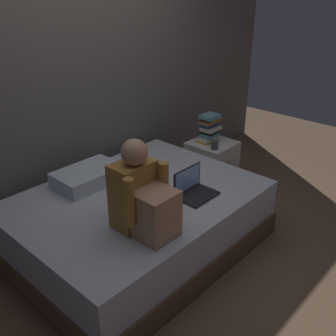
{
  "coord_description": "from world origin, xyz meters",
  "views": [
    {
      "loc": [
        -2.08,
        -1.77,
        2.12
      ],
      "look_at": [
        -0.05,
        0.1,
        0.78
      ],
      "focal_mm": 42.09,
      "sensor_mm": 36.0,
      "label": 1
    }
  ],
  "objects_px": {
    "person_sitting": "(142,197)",
    "laptop": "(193,189)",
    "nightstand": "(211,165)",
    "mug": "(215,145)",
    "bed": "(138,222)",
    "book_stack": "(210,128)",
    "pillow": "(88,176)"
  },
  "relations": [
    {
      "from": "bed",
      "to": "mug",
      "type": "xyz_separation_m",
      "value": [
        1.17,
        0.09,
        0.32
      ]
    },
    {
      "from": "laptop",
      "to": "person_sitting",
      "type": "bearing_deg",
      "value": -176.14
    },
    {
      "from": "pillow",
      "to": "person_sitting",
      "type": "bearing_deg",
      "value": -100.89
    },
    {
      "from": "book_stack",
      "to": "mug",
      "type": "distance_m",
      "value": 0.23
    },
    {
      "from": "bed",
      "to": "nightstand",
      "type": "relative_size",
      "value": 3.73
    },
    {
      "from": "pillow",
      "to": "book_stack",
      "type": "relative_size",
      "value": 1.85
    },
    {
      "from": "person_sitting",
      "to": "nightstand",
      "type": "bearing_deg",
      "value": 20.23
    },
    {
      "from": "nightstand",
      "to": "mug",
      "type": "relative_size",
      "value": 5.95
    },
    {
      "from": "pillow",
      "to": "book_stack",
      "type": "xyz_separation_m",
      "value": [
        1.44,
        -0.2,
        0.1
      ]
    },
    {
      "from": "bed",
      "to": "person_sitting",
      "type": "height_order",
      "value": "person_sitting"
    },
    {
      "from": "nightstand",
      "to": "bed",
      "type": "bearing_deg",
      "value": -170.79
    },
    {
      "from": "bed",
      "to": "book_stack",
      "type": "bearing_deg",
      "value": 11.08
    },
    {
      "from": "laptop",
      "to": "pillow",
      "type": "relative_size",
      "value": 0.57
    },
    {
      "from": "person_sitting",
      "to": "pillow",
      "type": "xyz_separation_m",
      "value": [
        0.16,
        0.83,
        -0.19
      ]
    },
    {
      "from": "nightstand",
      "to": "person_sitting",
      "type": "bearing_deg",
      "value": -159.77
    },
    {
      "from": "mug",
      "to": "person_sitting",
      "type": "bearing_deg",
      "value": -162.27
    },
    {
      "from": "person_sitting",
      "to": "laptop",
      "type": "bearing_deg",
      "value": 3.86
    },
    {
      "from": "person_sitting",
      "to": "mug",
      "type": "relative_size",
      "value": 7.28
    },
    {
      "from": "nightstand",
      "to": "pillow",
      "type": "distance_m",
      "value": 1.5
    },
    {
      "from": "bed",
      "to": "mug",
      "type": "distance_m",
      "value": 1.22
    },
    {
      "from": "nightstand",
      "to": "pillow",
      "type": "xyz_separation_m",
      "value": [
        -1.44,
        0.24,
        0.32
      ]
    },
    {
      "from": "book_stack",
      "to": "laptop",
      "type": "bearing_deg",
      "value": -149.12
    },
    {
      "from": "pillow",
      "to": "book_stack",
      "type": "bearing_deg",
      "value": -7.79
    },
    {
      "from": "person_sitting",
      "to": "laptop",
      "type": "height_order",
      "value": "person_sitting"
    },
    {
      "from": "bed",
      "to": "pillow",
      "type": "height_order",
      "value": "pillow"
    },
    {
      "from": "person_sitting",
      "to": "bed",
      "type": "bearing_deg",
      "value": 51.43
    },
    {
      "from": "nightstand",
      "to": "laptop",
      "type": "bearing_deg",
      "value": -151.13
    },
    {
      "from": "laptop",
      "to": "mug",
      "type": "bearing_deg",
      "value": 26.37
    },
    {
      "from": "bed",
      "to": "laptop",
      "type": "height_order",
      "value": "laptop"
    },
    {
      "from": "bed",
      "to": "book_stack",
      "type": "height_order",
      "value": "book_stack"
    },
    {
      "from": "nightstand",
      "to": "person_sitting",
      "type": "height_order",
      "value": "person_sitting"
    },
    {
      "from": "laptop",
      "to": "nightstand",
      "type": "bearing_deg",
      "value": 28.87
    }
  ]
}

